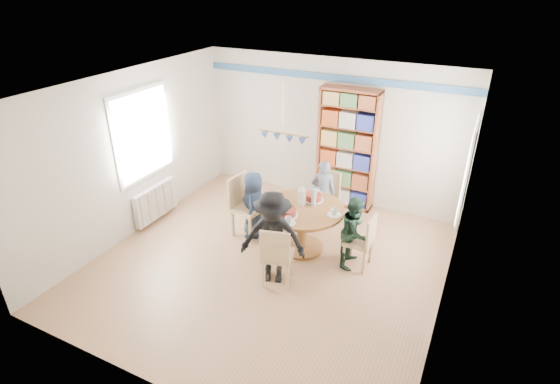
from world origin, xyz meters
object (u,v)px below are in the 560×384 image
Objects in this scene: radiator at (156,202)px; chair_right at (364,239)px; person_far at (323,192)px; chair_near at (277,254)px; bookshelf at (347,150)px; person_right at (355,232)px; person_near at (273,238)px; dining_table at (302,218)px; chair_left at (244,203)px; chair_far at (326,194)px; person_left at (254,205)px.

chair_right is (3.71, 0.27, 0.13)m from radiator.
chair_near is at bearing 74.08° from person_far.
person_far is at bearing 24.57° from radiator.
bookshelf reaches higher than chair_right.
bookshelf is (0.07, 2.73, 0.58)m from chair_near.
person_near is (-0.91, -0.90, 0.15)m from person_right.
dining_table is (2.71, 0.31, 0.21)m from radiator.
chair_left is at bearing 88.77° from person_right.
person_right is 1.29m from person_far.
radiator is 1.15× the size of chair_right.
dining_table is at bearing -93.69° from bookshelf.
chair_near reaches higher than chair_right.
person_far is at bearing 91.08° from dining_table.
chair_far is (0.01, 1.00, -0.03)m from dining_table.
person_right reaches higher than dining_table.
person_left is (1.82, 0.33, 0.23)m from radiator.
chair_right is 0.92× the size of chair_near.
chair_far is at bearing 118.42° from person_left.
person_far reaches higher than chair_near.
chair_far is at bearing 133.80° from chair_right.
chair_left is 0.47× the size of bookshelf.
chair_far is 1.33m from person_left.
dining_table is 1.82m from bookshelf.
bookshelf is at bearing 88.63° from chair_near.
chair_near is at bearing -88.98° from chair_far.
bookshelf is (0.99, 1.71, 0.53)m from person_left.
chair_near is (2.75, -0.68, 0.17)m from radiator.
chair_near is 0.82× the size of person_left.
chair_left is at bearing 120.82° from person_near.
person_near is at bearing 133.78° from person_right.
person_near reaches higher than dining_table.
person_far is at bearing -110.29° from chair_far.
person_left is at bearing 114.31° from person_near.
person_far is at bearing 41.69° from chair_left.
chair_far reaches higher than radiator.
person_near is at bearing -93.04° from dining_table.
chair_right is at bearing -46.20° from chair_far.
person_right is at bearing 4.65° from radiator.
person_left reaches higher than chair_near.
chair_left reaches higher than dining_table.
dining_table is 0.86m from person_right.
person_left is at bearing 28.35° from person_far.
radiator is at bearing -169.70° from chair_left.
radiator is 1.06× the size of chair_near.
chair_left is 0.91× the size of person_left.
person_far is 0.97m from bookshelf.
person_far is at bearing 71.71° from person_near.
chair_far is 1.32m from person_right.
chair_near is (0.05, -0.99, -0.04)m from dining_table.
person_near is (-0.06, -1.92, 0.18)m from chair_far.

